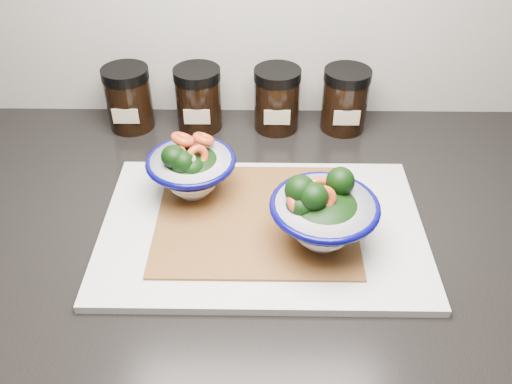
{
  "coord_description": "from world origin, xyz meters",
  "views": [
    {
      "loc": [
        0.07,
        0.84,
        1.42
      ],
      "look_at": [
        0.06,
        1.42,
        0.96
      ],
      "focal_mm": 38.0,
      "sensor_mm": 36.0,
      "label": 1
    }
  ],
  "objects_px": {
    "cutting_board": "(262,228)",
    "spice_jar_c": "(277,99)",
    "spice_jar_a": "(129,98)",
    "bowl_left": "(191,169)",
    "spice_jar_b": "(199,99)",
    "bowl_right": "(322,214)",
    "spice_jar_d": "(345,100)"
  },
  "relations": [
    {
      "from": "cutting_board",
      "to": "spice_jar_b",
      "type": "bearing_deg",
      "value": 112.14
    },
    {
      "from": "cutting_board",
      "to": "spice_jar_b",
      "type": "height_order",
      "value": "spice_jar_b"
    },
    {
      "from": "bowl_left",
      "to": "spice_jar_d",
      "type": "relative_size",
      "value": 1.16
    },
    {
      "from": "cutting_board",
      "to": "bowl_left",
      "type": "bearing_deg",
      "value": 146.59
    },
    {
      "from": "cutting_board",
      "to": "spice_jar_c",
      "type": "distance_m",
      "value": 0.29
    },
    {
      "from": "bowl_right",
      "to": "spice_jar_a",
      "type": "xyz_separation_m",
      "value": [
        -0.32,
        0.31,
        -0.0
      ]
    },
    {
      "from": "bowl_right",
      "to": "spice_jar_b",
      "type": "distance_m",
      "value": 0.37
    },
    {
      "from": "spice_jar_a",
      "to": "spice_jar_b",
      "type": "xyz_separation_m",
      "value": [
        0.12,
        0.0,
        0.0
      ]
    },
    {
      "from": "spice_jar_d",
      "to": "cutting_board",
      "type": "bearing_deg",
      "value": -117.06
    },
    {
      "from": "bowl_left",
      "to": "spice_jar_c",
      "type": "relative_size",
      "value": 1.16
    },
    {
      "from": "spice_jar_a",
      "to": "bowl_left",
      "type": "bearing_deg",
      "value": -57.86
    },
    {
      "from": "cutting_board",
      "to": "bowl_left",
      "type": "relative_size",
      "value": 3.43
    },
    {
      "from": "bowl_left",
      "to": "spice_jar_d",
      "type": "bearing_deg",
      "value": 40.54
    },
    {
      "from": "cutting_board",
      "to": "bowl_right",
      "type": "height_order",
      "value": "bowl_right"
    },
    {
      "from": "spice_jar_b",
      "to": "spice_jar_d",
      "type": "distance_m",
      "value": 0.26
    },
    {
      "from": "cutting_board",
      "to": "bowl_left",
      "type": "height_order",
      "value": "bowl_left"
    },
    {
      "from": "bowl_left",
      "to": "bowl_right",
      "type": "xyz_separation_m",
      "value": [
        0.18,
        -0.1,
        0.0
      ]
    },
    {
      "from": "spice_jar_c",
      "to": "bowl_right",
      "type": "bearing_deg",
      "value": -80.29
    },
    {
      "from": "cutting_board",
      "to": "spice_jar_a",
      "type": "distance_m",
      "value": 0.37
    },
    {
      "from": "spice_jar_c",
      "to": "spice_jar_d",
      "type": "distance_m",
      "value": 0.12
    },
    {
      "from": "spice_jar_d",
      "to": "spice_jar_a",
      "type": "bearing_deg",
      "value": 180.0
    },
    {
      "from": "spice_jar_a",
      "to": "spice_jar_c",
      "type": "distance_m",
      "value": 0.26
    },
    {
      "from": "cutting_board",
      "to": "spice_jar_a",
      "type": "height_order",
      "value": "spice_jar_a"
    },
    {
      "from": "bowl_left",
      "to": "spice_jar_b",
      "type": "distance_m",
      "value": 0.21
    },
    {
      "from": "cutting_board",
      "to": "bowl_right",
      "type": "relative_size",
      "value": 3.14
    },
    {
      "from": "bowl_left",
      "to": "spice_jar_b",
      "type": "xyz_separation_m",
      "value": [
        -0.01,
        0.21,
        -0.0
      ]
    },
    {
      "from": "bowl_left",
      "to": "spice_jar_b",
      "type": "relative_size",
      "value": 1.16
    },
    {
      "from": "cutting_board",
      "to": "bowl_right",
      "type": "distance_m",
      "value": 0.1
    },
    {
      "from": "cutting_board",
      "to": "spice_jar_d",
      "type": "bearing_deg",
      "value": 62.94
    },
    {
      "from": "spice_jar_c",
      "to": "spice_jar_d",
      "type": "relative_size",
      "value": 1.0
    },
    {
      "from": "bowl_right",
      "to": "spice_jar_d",
      "type": "bearing_deg",
      "value": 78.17
    },
    {
      "from": "spice_jar_a",
      "to": "spice_jar_b",
      "type": "relative_size",
      "value": 1.0
    }
  ]
}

